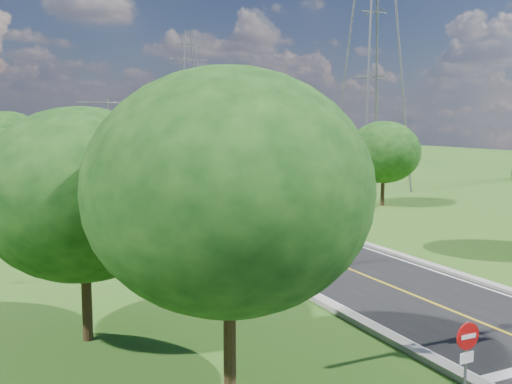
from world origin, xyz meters
TOP-DOWN VIEW (x-y plane):
  - ground at (0.00, 60.00)m, footprint 260.00×260.00m
  - road at (0.00, 66.00)m, footprint 8.00×150.00m
  - curb_left at (-4.25, 66.00)m, footprint 0.50×150.00m
  - curb_right at (4.25, 66.00)m, footprint 0.50×150.00m
  - do_not_enter_left at (-5.60, -1.52)m, footprint 0.76×0.11m
  - speed_limit_sign at (5.20, 37.98)m, footprint 0.55×0.09m
  - overpass at (0.00, 140.00)m, footprint 30.00×3.00m
  - streetlight_near_left at (-6.00, 12.00)m, footprint 5.90×0.25m
  - streetlight_mid_left at (-6.00, 45.00)m, footprint 5.90×0.25m
  - streetlight_far_right at (6.00, 78.00)m, footprint 5.90×0.25m
  - power_tower_near at (22.00, 40.00)m, footprint 9.00×6.40m
  - power_tower_far at (26.00, 115.00)m, footprint 9.00×6.40m
  - tree_la at (-14.00, 8.00)m, footprint 7.14×7.14m
  - tree_lb at (-16.00, 28.00)m, footprint 6.30×6.30m
  - tree_lc at (-15.00, 50.00)m, footprint 7.56×7.56m
  - tree_le at (-14.50, 98.00)m, footprint 5.88×5.88m
  - tree_lf at (-11.00, 2.00)m, footprint 7.98×7.98m
  - tree_rb at (16.00, 30.00)m, footprint 6.72×6.72m
  - tree_rc at (15.00, 52.00)m, footprint 5.88×5.88m
  - tree_rd at (17.00, 76.00)m, footprint 7.14×7.14m
  - tree_re at (14.50, 100.00)m, footprint 5.46×5.46m
  - tree_rf at (18.00, 120.00)m, footprint 6.30×6.30m
  - bus_outbound at (1.53, 63.43)m, footprint 3.72×10.02m
  - bus_inbound at (-2.09, 63.99)m, footprint 4.00×10.54m

SIDE VIEW (x-z plane):
  - ground at x=0.00m, z-range 0.00..0.00m
  - road at x=0.00m, z-range 0.00..0.06m
  - curb_left at x=-4.25m, z-range 0.00..0.22m
  - curb_right at x=4.25m, z-range 0.00..0.22m
  - bus_outbound at x=1.53m, z-range 0.06..2.79m
  - bus_inbound at x=-2.09m, z-range 0.06..2.93m
  - speed_limit_sign at x=5.20m, z-range 0.40..2.80m
  - do_not_enter_left at x=-5.60m, z-range 0.52..3.02m
  - overpass at x=0.00m, z-range 0.81..4.01m
  - tree_re at x=14.50m, z-range 0.85..7.20m
  - tree_le at x=-14.50m, z-range 0.91..7.75m
  - tree_rc at x=15.00m, z-range 0.91..7.75m
  - tree_lb at x=-16.00m, z-range 0.98..8.31m
  - tree_rf at x=18.00m, z-range 0.98..8.31m
  - tree_rb at x=16.00m, z-range 1.05..8.86m
  - tree_la at x=-14.00m, z-range 1.11..9.42m
  - tree_rd at x=17.00m, z-range 1.11..9.42m
  - tree_lc at x=-15.00m, z-range 1.18..9.97m
  - tree_lf at x=-11.00m, z-range 1.24..10.53m
  - streetlight_near_left at x=-6.00m, z-range 0.94..10.94m
  - streetlight_mid_left at x=-6.00m, z-range 0.94..10.94m
  - streetlight_far_right at x=6.00m, z-range 0.94..10.94m
  - power_tower_near at x=22.00m, z-range 0.01..28.01m
  - power_tower_far at x=26.00m, z-range 0.01..28.01m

